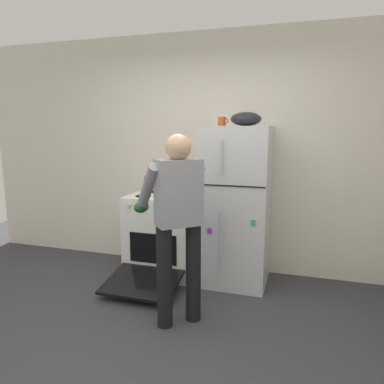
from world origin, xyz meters
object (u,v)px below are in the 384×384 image
at_px(stove_range, 163,235).
at_px(pepper_mill, 146,183).
at_px(person_cook, 177,213).
at_px(coffee_mug, 222,121).
at_px(red_pot, 175,190).
at_px(refrigerator, 236,206).
at_px(mixing_bowl, 246,119).

xyz_separation_m(stove_range, pepper_mill, (-0.30, 0.22, 0.55)).
relative_size(person_cook, pepper_mill, 9.60).
relative_size(coffee_mug, pepper_mill, 0.67).
relative_size(red_pot, coffee_mug, 3.18).
distance_m(coffee_mug, pepper_mill, 1.20).
height_order(refrigerator, person_cook, refrigerator).
distance_m(stove_range, pepper_mill, 0.66).
height_order(refrigerator, stove_range, refrigerator).
relative_size(person_cook, mixing_bowl, 5.16).
relative_size(stove_range, mixing_bowl, 3.91).
xyz_separation_m(refrigerator, red_pot, (-0.67, -0.05, 0.14)).
relative_size(person_cook, red_pot, 4.50).
xyz_separation_m(refrigerator, coffee_mug, (-0.18, 0.05, 0.88)).
xyz_separation_m(red_pot, pepper_mill, (-0.46, 0.25, 0.02)).
bearing_deg(person_cook, coffee_mug, 82.49).
relative_size(stove_range, pepper_mill, 7.28).
bearing_deg(red_pot, refrigerator, 4.27).
distance_m(coffee_mug, mixing_bowl, 0.26).
relative_size(person_cook, coffee_mug, 14.28).
relative_size(red_pot, mixing_bowl, 1.15).
height_order(stove_range, pepper_mill, pepper_mill).
bearing_deg(red_pot, pepper_mill, 151.48).
bearing_deg(refrigerator, red_pot, -175.73).
bearing_deg(coffee_mug, stove_range, -174.03).
distance_m(person_cook, coffee_mug, 1.29).
xyz_separation_m(refrigerator, pepper_mill, (-1.13, 0.20, 0.16)).
bearing_deg(mixing_bowl, pepper_mill, 170.58).
bearing_deg(person_cook, stove_range, 117.91).
bearing_deg(person_cook, pepper_mill, 124.43).
bearing_deg(coffee_mug, person_cook, -97.51).
height_order(pepper_mill, mixing_bowl, mixing_bowl).
bearing_deg(pepper_mill, refrigerator, -10.09).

